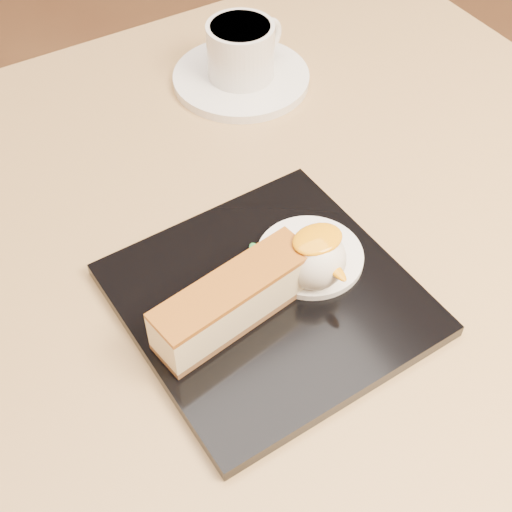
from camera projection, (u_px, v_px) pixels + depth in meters
table at (287, 347)px, 0.74m from camera, size 0.80×0.80×0.72m
dessert_plate at (269, 299)px, 0.58m from camera, size 0.23×0.23×0.01m
cheesecake at (234, 300)px, 0.54m from camera, size 0.14×0.06×0.04m
cream_smear at (310, 256)px, 0.60m from camera, size 0.09×0.09×0.01m
ice_cream_scoop at (315, 259)px, 0.57m from camera, size 0.05×0.05×0.05m
mango_sauce at (317, 239)px, 0.55m from camera, size 0.04×0.03×0.01m
mint_sprig at (265, 248)px, 0.60m from camera, size 0.03×0.02×0.00m
saucer at (241, 78)px, 0.78m from camera, size 0.15×0.15×0.01m
coffee_cup at (242, 49)px, 0.76m from camera, size 0.10×0.07×0.06m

